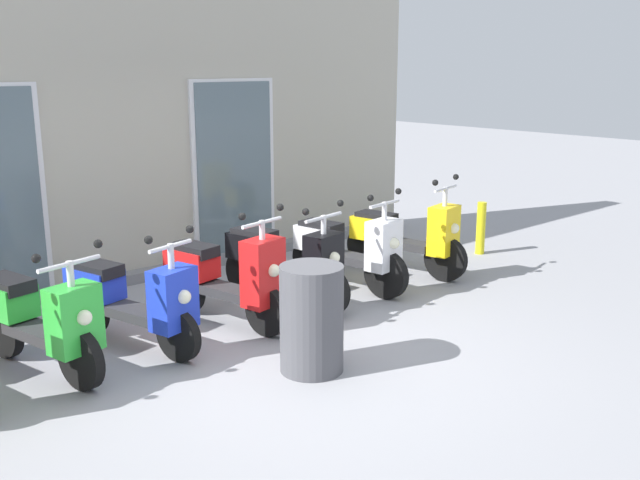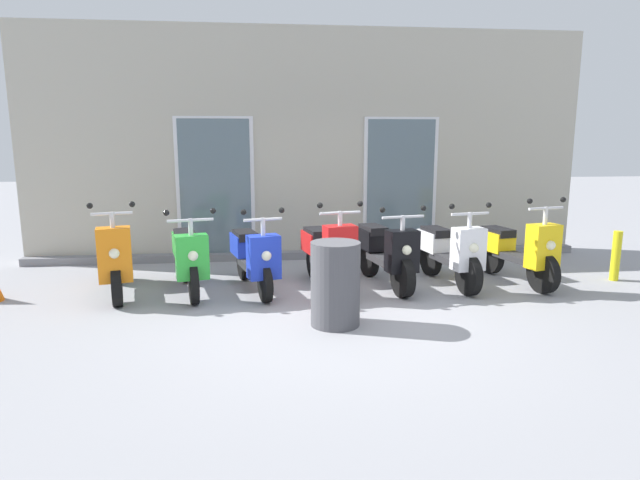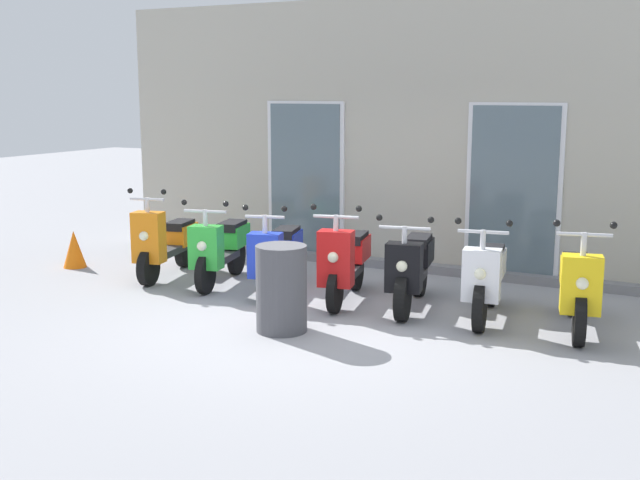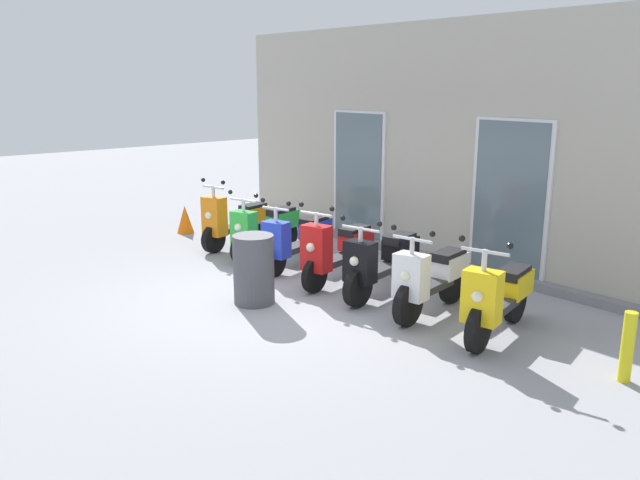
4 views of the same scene
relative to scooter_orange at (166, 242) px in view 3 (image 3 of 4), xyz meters
name	(u,v)px [view 3 (image 3 of 4)]	position (x,y,z in m)	size (l,w,h in m)	color
ground_plane	(299,324)	(2.63, -1.15, -0.47)	(40.00, 40.00, 0.00)	#939399
storefront_facade	(408,139)	(2.63, 2.03, 1.32)	(9.07, 0.50, 3.69)	#B2AD9E
scooter_orange	(166,242)	(0.00, 0.00, 0.00)	(0.68, 1.58, 1.24)	black
scooter_green	(221,247)	(0.89, -0.02, 0.01)	(0.70, 1.56, 1.15)	black
scooter_blue	(277,254)	(1.72, -0.01, 0.00)	(0.73, 1.58, 1.15)	black
scooter_red	(346,260)	(2.68, -0.08, 0.03)	(0.68, 1.55, 1.22)	black
scooter_black	(412,268)	(3.47, 0.00, 0.00)	(0.68, 1.63, 1.14)	black
scooter_white	(486,277)	(4.34, -0.04, 0.00)	(0.62, 1.57, 1.17)	black
scooter_yellow	(577,287)	(5.29, -0.05, 0.00)	(0.69, 1.60, 1.23)	black
trash_bin	(281,289)	(2.59, -1.45, -0.02)	(0.53, 0.53, 0.90)	#4C4C51
traffic_cone	(74,249)	(-1.50, -0.14, -0.21)	(0.32, 0.32, 0.52)	orange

